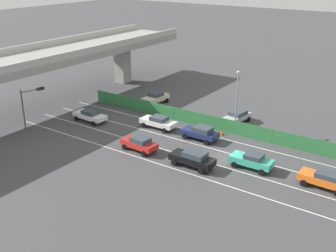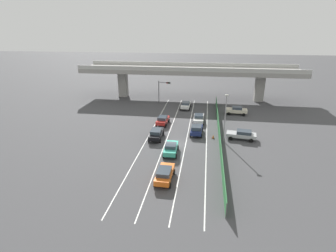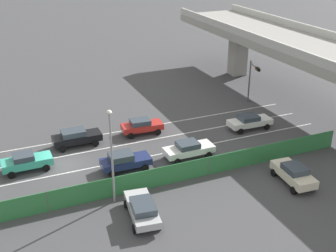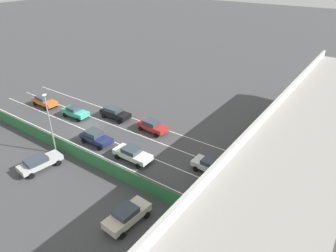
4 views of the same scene
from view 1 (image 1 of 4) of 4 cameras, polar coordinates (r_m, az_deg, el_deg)
name	(u,v)px [view 1 (image 1 of 4)]	position (r m, az deg, el deg)	size (l,w,h in m)	color
ground_plane	(225,159)	(44.05, 7.84, -4.60)	(300.00, 300.00, 0.00)	#424244
lane_line_left_edge	(165,166)	(42.32, -0.42, -5.53)	(0.14, 44.66, 0.01)	silver
lane_line_mid_left	(182,155)	(44.70, 1.95, -3.98)	(0.14, 44.66, 0.01)	silver
lane_line_mid_right	(197,145)	(47.18, 4.07, -2.59)	(0.14, 44.66, 0.01)	silver
lane_line_right_edge	(211,136)	(49.74, 5.97, -1.34)	(0.14, 44.66, 0.01)	silver
elevated_overpass	(39,62)	(59.52, -17.36, 8.46)	(53.40, 9.44, 8.44)	gray
green_fence	(219,124)	(51.04, 7.09, 0.28)	(0.10, 40.76, 1.74)	#2D753D
car_sedan_navy	(201,132)	(48.20, 4.54, -0.89)	(2.14, 4.41, 1.65)	navy
car_taxi_teal	(252,160)	(42.32, 11.53, -4.66)	(2.01, 4.32, 1.62)	teal
car_hatchback_white	(90,115)	(54.59, -10.73, 1.49)	(2.15, 4.74, 1.53)	silver
car_sedan_red	(139,143)	(45.37, -3.98, -2.38)	(2.19, 4.35, 1.60)	red
car_taxi_orange	(325,179)	(40.67, 20.89, -6.85)	(2.06, 4.55, 1.60)	orange
car_sedan_black	(193,158)	(41.85, 3.45, -4.47)	(2.01, 4.69, 1.68)	black
car_sedan_white	(158,122)	(51.45, -1.33, 0.62)	(2.07, 4.69, 1.56)	white
parked_wagon_silver	(237,117)	(53.85, 9.48, 1.30)	(4.85, 2.51, 1.53)	#B2B5B7
parked_sedan_cream	(156,98)	(60.54, -1.73, 3.95)	(4.52, 2.33, 1.66)	beige
traffic_light	(30,101)	(53.05, -18.50, 3.36)	(2.99, 1.04, 5.21)	#47474C
street_lamp	(237,96)	(49.60, 9.51, 4.09)	(0.60, 0.36, 7.68)	gray
traffic_cone	(222,132)	(50.10, 7.47, -0.87)	(0.47, 0.47, 0.65)	orange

